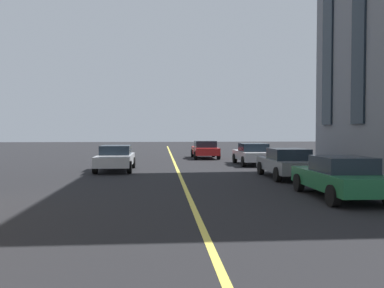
{
  "coord_description": "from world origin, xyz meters",
  "views": [
    {
      "loc": [
        4.84,
        0.94,
        2.23
      ],
      "look_at": [
        16.49,
        0.03,
        1.82
      ],
      "focal_mm": 37.96,
      "sensor_mm": 36.0,
      "label": 1
    }
  ],
  "objects_px": {
    "car_green_mid": "(340,177)",
    "car_red_oncoming": "(205,149)",
    "car_silver_parked_b": "(116,158)",
    "car_grey_parked_a": "(287,163)",
    "car_silver_trailing": "(253,154)"
  },
  "relations": [
    {
      "from": "car_green_mid",
      "to": "car_red_oncoming",
      "type": "distance_m",
      "value": 18.85
    },
    {
      "from": "car_red_oncoming",
      "to": "car_green_mid",
      "type": "bearing_deg",
      "value": -172.78
    },
    {
      "from": "car_silver_parked_b",
      "to": "car_red_oncoming",
      "type": "bearing_deg",
      "value": -33.08
    },
    {
      "from": "car_green_mid",
      "to": "car_grey_parked_a",
      "type": "bearing_deg",
      "value": 0.0
    },
    {
      "from": "car_silver_parked_b",
      "to": "car_silver_trailing",
      "type": "distance_m",
      "value": 8.81
    },
    {
      "from": "car_silver_parked_b",
      "to": "car_grey_parked_a",
      "type": "height_order",
      "value": "same"
    },
    {
      "from": "car_grey_parked_a",
      "to": "car_red_oncoming",
      "type": "xyz_separation_m",
      "value": [
        13.14,
        2.37,
        0.0
      ]
    },
    {
      "from": "car_silver_parked_b",
      "to": "car_red_oncoming",
      "type": "relative_size",
      "value": 1.0
    },
    {
      "from": "car_green_mid",
      "to": "car_silver_trailing",
      "type": "relative_size",
      "value": 1.0
    },
    {
      "from": "car_grey_parked_a",
      "to": "car_red_oncoming",
      "type": "height_order",
      "value": "same"
    },
    {
      "from": "car_grey_parked_a",
      "to": "car_red_oncoming",
      "type": "bearing_deg",
      "value": 10.22
    },
    {
      "from": "car_red_oncoming",
      "to": "car_silver_trailing",
      "type": "bearing_deg",
      "value": -158.75
    },
    {
      "from": "car_silver_trailing",
      "to": "car_silver_parked_b",
      "type": "bearing_deg",
      "value": 109.87
    },
    {
      "from": "car_grey_parked_a",
      "to": "car_red_oncoming",
      "type": "relative_size",
      "value": 1.0
    },
    {
      "from": "car_silver_parked_b",
      "to": "car_grey_parked_a",
      "type": "distance_m",
      "value": 9.22
    }
  ]
}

